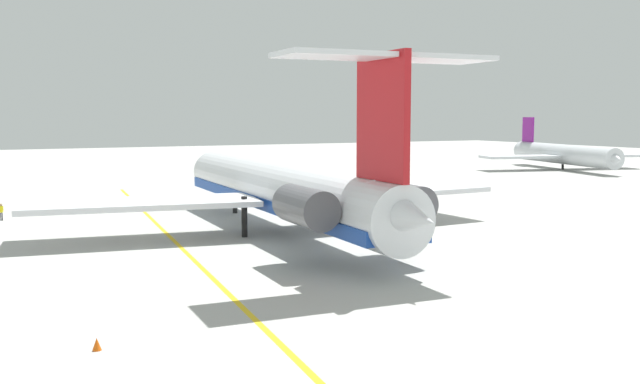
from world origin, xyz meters
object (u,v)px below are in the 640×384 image
main_jetliner (284,190)px  airliner_far_left (566,154)px  ground_crew_near_tail (1,210)px  safety_cone_nose (97,344)px  ground_crew_near_nose (391,185)px  safety_cone_wingtip (94,205)px

main_jetliner → airliner_far_left: 86.78m
airliner_far_left → ground_crew_near_tail: airliner_far_left is taller
airliner_far_left → safety_cone_nose: (65.57, -95.67, -2.58)m
ground_crew_near_nose → safety_cone_nose: 64.86m
airliner_far_left → ground_crew_near_tail: size_ratio=19.54×
main_jetliner → airliner_far_left: (-41.77, 76.06, -0.95)m
airliner_far_left → main_jetliner: bearing=-47.3°
main_jetliner → ground_crew_near_tail: (-19.51, -21.05, -2.76)m
ground_crew_near_tail → safety_cone_nose: size_ratio=2.99×
airliner_far_left → safety_cone_wingtip: (16.07, -87.48, -2.58)m
safety_cone_wingtip → ground_crew_near_tail: bearing=-57.3°
ground_crew_near_tail → safety_cone_wingtip: (-6.19, 9.63, -0.77)m
ground_crew_near_nose → safety_cone_wingtip: (-2.84, -36.85, -0.82)m
airliner_far_left → safety_cone_wingtip: size_ratio=58.47×
safety_cone_nose → safety_cone_wingtip: (-49.51, 8.19, 0.00)m
ground_crew_near_tail → ground_crew_near_nose: bearing=-107.0°
main_jetliner → airliner_far_left: main_jetliner is taller
airliner_far_left → safety_cone_nose: airliner_far_left is taller
airliner_far_left → safety_cone_nose: 116.01m
main_jetliner → ground_crew_near_nose: bearing=-44.9°
safety_cone_nose → airliner_far_left: bearing=124.4°
main_jetliner → ground_crew_near_nose: size_ratio=27.68×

